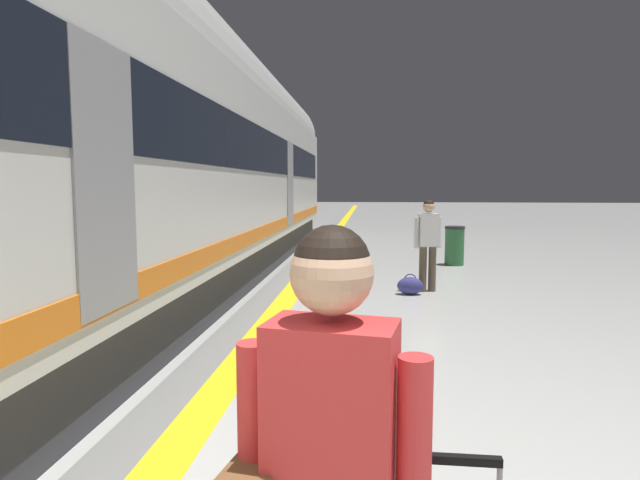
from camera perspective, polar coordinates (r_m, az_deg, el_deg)
The scene contains 6 objects.
safety_line_strip at distance 10.29m, azimuth -2.27°, elevation -4.51°, with size 0.36×80.00×0.01m, color yellow.
tactile_edge_band at distance 10.33m, azimuth -3.97°, elevation -4.48°, with size 0.58×80.00×0.01m, color slate.
high_speed_train at distance 8.72m, azimuth -18.00°, elevation 9.82°, with size 2.94×27.10×4.97m.
passenger_near at distance 9.46m, azimuth 11.50°, elevation 0.17°, with size 0.49×0.26×1.61m.
duffel_bag_near at distance 9.23m, azimuth 9.63°, elevation -4.85°, with size 0.44×0.26×0.36m.
waste_bin at distance 12.81m, azimuth 14.20°, elevation -0.58°, with size 0.46×0.46×0.91m.
Camera 1 is at (0.56, -0.03, 1.85)m, focal length 29.89 mm.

